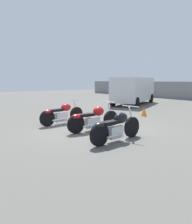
{
  "coord_description": "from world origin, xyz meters",
  "views": [
    {
      "loc": [
        6.44,
        -4.65,
        1.8
      ],
      "look_at": [
        0.0,
        0.02,
        0.65
      ],
      "focal_mm": 35.0,
      "sensor_mm": 36.0,
      "label": 1
    }
  ],
  "objects_px": {
    "motorcycle_slot_2": "(116,127)",
    "motorcycle_slot_0": "(62,114)",
    "parked_van": "(134,89)",
    "traffic_cone_near": "(88,118)",
    "motorcycle_slot_1": "(93,119)",
    "traffic_cone_far": "(144,112)"
  },
  "relations": [
    {
      "from": "motorcycle_slot_0",
      "to": "traffic_cone_near",
      "type": "distance_m",
      "value": 1.12
    },
    {
      "from": "traffic_cone_near",
      "to": "traffic_cone_far",
      "type": "distance_m",
      "value": 3.39
    },
    {
      "from": "motorcycle_slot_1",
      "to": "motorcycle_slot_2",
      "type": "height_order",
      "value": "motorcycle_slot_2"
    },
    {
      "from": "motorcycle_slot_0",
      "to": "motorcycle_slot_2",
      "type": "bearing_deg",
      "value": -7.54
    },
    {
      "from": "parked_van",
      "to": "traffic_cone_near",
      "type": "height_order",
      "value": "parked_van"
    },
    {
      "from": "traffic_cone_near",
      "to": "motorcycle_slot_0",
      "type": "bearing_deg",
      "value": -117.24
    },
    {
      "from": "parked_van",
      "to": "traffic_cone_far",
      "type": "bearing_deg",
      "value": -66.57
    },
    {
      "from": "parked_van",
      "to": "motorcycle_slot_1",
      "type": "bearing_deg",
      "value": -80.81
    },
    {
      "from": "motorcycle_slot_1",
      "to": "parked_van",
      "type": "distance_m",
      "value": 9.39
    },
    {
      "from": "traffic_cone_far",
      "to": "traffic_cone_near",
      "type": "bearing_deg",
      "value": -91.42
    },
    {
      "from": "motorcycle_slot_1",
      "to": "traffic_cone_near",
      "type": "xyz_separation_m",
      "value": [
        -1.25,
        0.61,
        -0.2
      ]
    },
    {
      "from": "motorcycle_slot_0",
      "to": "traffic_cone_near",
      "type": "xyz_separation_m",
      "value": [
        0.51,
        0.99,
        -0.19
      ]
    },
    {
      "from": "parked_van",
      "to": "traffic_cone_far",
      "type": "distance_m",
      "value": 5.67
    },
    {
      "from": "motorcycle_slot_1",
      "to": "motorcycle_slot_2",
      "type": "distance_m",
      "value": 1.6
    },
    {
      "from": "motorcycle_slot_1",
      "to": "traffic_cone_far",
      "type": "xyz_separation_m",
      "value": [
        -1.17,
        4.0,
        -0.22
      ]
    },
    {
      "from": "motorcycle_slot_2",
      "to": "parked_van",
      "type": "bearing_deg",
      "value": 124.25
    },
    {
      "from": "motorcycle_slot_1",
      "to": "parked_van",
      "type": "bearing_deg",
      "value": 123.66
    },
    {
      "from": "motorcycle_slot_2",
      "to": "motorcycle_slot_0",
      "type": "bearing_deg",
      "value": 174.03
    },
    {
      "from": "motorcycle_slot_0",
      "to": "motorcycle_slot_1",
      "type": "xyz_separation_m",
      "value": [
        1.76,
        0.37,
        0.01
      ]
    },
    {
      "from": "motorcycle_slot_1",
      "to": "motorcycle_slot_0",
      "type": "bearing_deg",
      "value": -169.99
    },
    {
      "from": "motorcycle_slot_2",
      "to": "parked_van",
      "type": "height_order",
      "value": "parked_van"
    },
    {
      "from": "motorcycle_slot_0",
      "to": "traffic_cone_far",
      "type": "bearing_deg",
      "value": 73.37
    }
  ]
}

